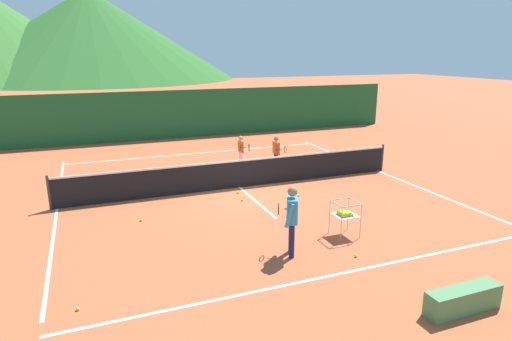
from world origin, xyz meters
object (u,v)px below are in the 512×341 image
object	(u,v)px
tennis_ball_0	(238,193)
tennis_ball_4	(298,195)
student_0	(241,148)
tennis_net	(239,173)
ball_cart	(345,214)
tennis_ball_1	(141,220)
tennis_ball_2	(356,256)
tennis_ball_5	(242,200)
courtside_bench	(463,300)
tennis_ball_3	(78,309)
instructor	(292,214)
student_1	(276,150)

from	to	relation	value
tennis_ball_0	tennis_ball_4	world-z (taller)	same
tennis_ball_4	student_0	bearing A→B (deg)	95.77
tennis_net	ball_cart	world-z (taller)	tennis_net
student_0	tennis_ball_0	distance (m)	3.59
tennis_net	ball_cart	size ratio (longest dim) A/B	13.27
tennis_ball_1	tennis_ball_2	size ratio (longest dim) A/B	1.00
tennis_ball_5	student_0	bearing A→B (deg)	70.60
ball_cart	courtside_bench	distance (m)	3.67
tennis_ball_0	tennis_ball_1	size ratio (longest dim) A/B	1.00
tennis_ball_0	tennis_ball_2	distance (m)	5.41
tennis_ball_3	tennis_ball_4	world-z (taller)	same
instructor	tennis_ball_4	xyz separation A→B (m)	(2.05, 3.65, -0.95)
instructor	tennis_ball_5	bearing A→B (deg)	87.00
tennis_ball_4	instructor	bearing A→B (deg)	-119.37
ball_cart	tennis_ball_3	size ratio (longest dim) A/B	13.22
tennis_ball_1	courtside_bench	bearing A→B (deg)	-53.54
tennis_ball_5	tennis_ball_3	bearing A→B (deg)	-136.73
tennis_ball_3	tennis_ball_1	bearing A→B (deg)	67.75
tennis_net	ball_cart	xyz separation A→B (m)	(1.12, -4.81, 0.10)
student_0	tennis_ball_2	bearing A→B (deg)	-92.02
tennis_ball_3	student_0	bearing A→B (deg)	53.98
student_1	courtside_bench	size ratio (longest dim) A/B	0.90
tennis_net	tennis_ball_5	xyz separation A→B (m)	(-0.40, -1.37, -0.47)
tennis_ball_5	tennis_ball_4	bearing A→B (deg)	-7.52
tennis_ball_0	tennis_ball_1	distance (m)	3.54
student_1	tennis_ball_5	bearing A→B (deg)	-130.08
tennis_ball_0	courtside_bench	distance (m)	7.98
tennis_ball_2	tennis_ball_4	world-z (taller)	same
student_0	courtside_bench	size ratio (longest dim) A/B	0.84
tennis_ball_3	instructor	bearing A→B (deg)	7.63
ball_cart	tennis_ball_0	bearing A→B (deg)	108.32
student_0	tennis_ball_3	size ratio (longest dim) A/B	18.52
instructor	tennis_ball_1	distance (m)	4.57
student_1	ball_cart	bearing A→B (deg)	-98.85
tennis_ball_0	courtside_bench	xyz separation A→B (m)	(1.54, -7.83, 0.20)
tennis_net	tennis_ball_2	world-z (taller)	tennis_net
instructor	tennis_ball_5	world-z (taller)	instructor
student_0	tennis_ball_3	bearing A→B (deg)	-126.02
tennis_net	tennis_ball_3	bearing A→B (deg)	-131.41
student_0	tennis_ball_4	bearing A→B (deg)	-84.23
ball_cart	tennis_ball_4	world-z (taller)	ball_cart
tennis_ball_4	tennis_ball_0	bearing A→B (deg)	149.87
instructor	tennis_ball_2	size ratio (longest dim) A/B	24.14
tennis_ball_3	tennis_ball_5	distance (m)	6.57
instructor	tennis_ball_2	world-z (taller)	instructor
student_0	tennis_ball_3	distance (m)	10.57
ball_cart	tennis_ball_1	xyz separation A→B (m)	(-4.68, 2.89, -0.56)
instructor	tennis_ball_0	size ratio (longest dim) A/B	24.14
tennis_net	tennis_ball_3	xyz separation A→B (m)	(-5.18, -5.88, -0.47)
tennis_ball_3	tennis_net	bearing A→B (deg)	48.59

